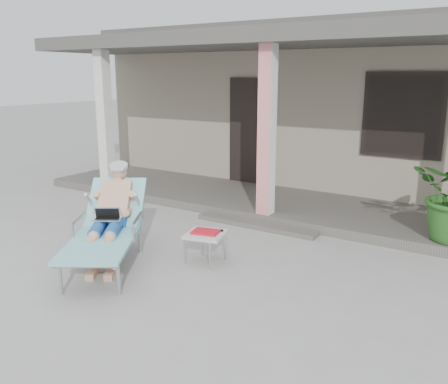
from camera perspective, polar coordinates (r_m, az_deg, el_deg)
The scene contains 7 objects.
ground at distance 5.97m, azimuth -4.78°, elevation -8.87°, with size 60.00×60.00×0.00m, color #9E9E99.
house at distance 11.38m, azimuth 15.48°, elevation 10.21°, with size 10.40×5.40×3.30m.
porch_deck at distance 8.40m, azimuth 7.64°, elevation -1.62°, with size 10.00×2.00×0.15m, color #605B56.
porch_overhang at distance 8.06m, azimuth 8.12°, elevation 17.22°, with size 10.00×2.30×2.85m.
porch_step at distance 7.42m, azimuth 3.87°, elevation -3.93°, with size 2.00×0.30×0.07m, color #605B56.
lounger at distance 6.02m, azimuth -13.81°, elevation -1.28°, with size 1.59×1.96×1.25m.
side_table at distance 5.95m, azimuth -2.20°, elevation -5.28°, with size 0.56×0.56×0.42m.
Camera 1 is at (3.35, -4.37, 2.31)m, focal length 38.00 mm.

